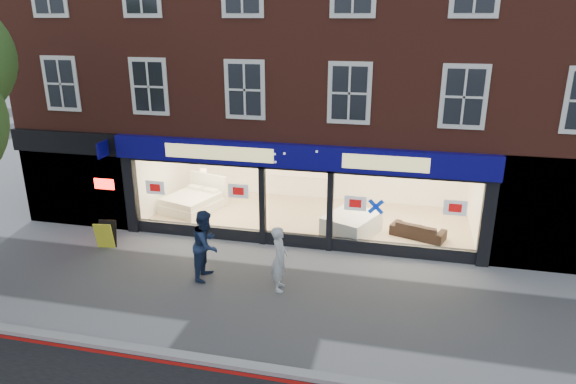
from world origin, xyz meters
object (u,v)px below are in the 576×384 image
(a_board, at_px, (106,235))
(pedestrian_blue, at_px, (206,245))
(mattress_stack, at_px, (351,224))
(pedestrian_grey, at_px, (280,259))
(sofa, at_px, (418,230))
(display_bed, at_px, (194,201))

(a_board, relative_size, pedestrian_blue, 0.44)
(mattress_stack, height_order, pedestrian_blue, pedestrian_blue)
(mattress_stack, relative_size, a_board, 2.47)
(pedestrian_grey, relative_size, pedestrian_blue, 0.90)
(sofa, height_order, pedestrian_blue, pedestrian_blue)
(mattress_stack, xyz_separation_m, pedestrian_grey, (-1.45, -3.75, 0.44))
(sofa, bearing_deg, a_board, 36.01)
(sofa, distance_m, pedestrian_grey, 5.38)
(sofa, distance_m, pedestrian_blue, 6.84)
(mattress_stack, bearing_deg, pedestrian_grey, -111.13)
(a_board, relative_size, pedestrian_grey, 0.49)
(display_bed, relative_size, sofa, 1.41)
(display_bed, xyz_separation_m, pedestrian_grey, (4.41, -4.75, 0.46))
(a_board, height_order, pedestrian_grey, pedestrian_grey)
(pedestrian_grey, bearing_deg, display_bed, 34.14)
(a_board, bearing_deg, sofa, 7.70)
(pedestrian_grey, bearing_deg, a_board, 69.20)
(a_board, bearing_deg, display_bed, 59.26)
(a_board, bearing_deg, mattress_stack, 10.27)
(display_bed, height_order, mattress_stack, display_bed)
(mattress_stack, height_order, a_board, a_board)
(display_bed, bearing_deg, pedestrian_grey, -29.41)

